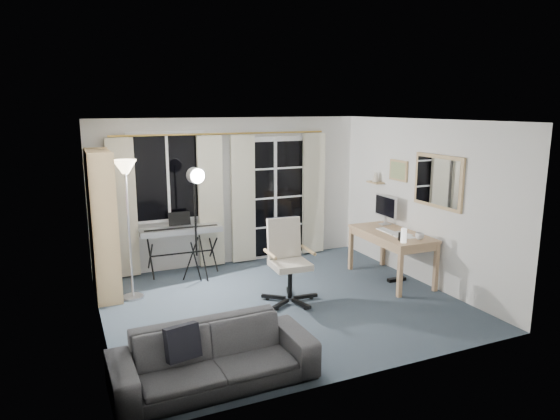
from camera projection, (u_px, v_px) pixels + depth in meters
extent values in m
cube|color=#35424E|center=(282.00, 304.00, 6.66)|extent=(4.50, 4.00, 0.02)
cube|color=white|center=(167.00, 177.00, 7.70)|extent=(1.20, 0.06, 1.40)
cube|color=black|center=(168.00, 177.00, 7.68)|extent=(1.10, 0.02, 1.30)
cube|color=white|center=(168.00, 177.00, 7.67)|extent=(0.04, 0.03, 1.30)
cube|color=white|center=(274.00, 199.00, 8.52)|extent=(1.32, 0.06, 2.11)
cube|color=black|center=(259.00, 200.00, 8.37)|extent=(0.55, 0.02, 1.95)
cube|color=black|center=(291.00, 198.00, 8.61)|extent=(0.55, 0.02, 1.95)
cube|color=white|center=(275.00, 199.00, 8.48)|extent=(0.05, 0.04, 2.05)
cube|color=white|center=(275.00, 226.00, 8.58)|extent=(1.15, 0.03, 0.03)
cube|color=white|center=(275.00, 198.00, 8.47)|extent=(1.15, 0.03, 0.03)
cube|color=white|center=(275.00, 168.00, 8.37)|extent=(1.15, 0.03, 0.03)
cylinder|color=gold|center=(224.00, 134.00, 7.86)|extent=(3.50, 0.03, 0.03)
cube|color=#C0B69D|center=(123.00, 209.00, 7.42)|extent=(0.40, 0.07, 2.10)
cube|color=#C0B69D|center=(211.00, 202.00, 7.96)|extent=(0.40, 0.07, 2.10)
cube|color=#C0B69D|center=(243.00, 199.00, 8.18)|extent=(0.40, 0.07, 2.10)
cube|color=#C0B69D|center=(313.00, 194.00, 8.69)|extent=(0.40, 0.07, 2.10)
cube|color=#A38656|center=(106.00, 232.00, 6.36)|extent=(0.32, 0.03, 2.01)
cube|color=#A38656|center=(100.00, 217.00, 7.17)|extent=(0.32, 0.03, 2.01)
cube|color=#A38656|center=(91.00, 225.00, 6.71)|extent=(0.04, 0.90, 2.01)
cube|color=#A38656|center=(108.00, 292.00, 6.96)|extent=(0.33, 0.91, 0.03)
cube|color=#A38656|center=(106.00, 267.00, 6.89)|extent=(0.33, 0.91, 0.03)
cube|color=#A38656|center=(104.00, 240.00, 6.81)|extent=(0.33, 0.91, 0.03)
cube|color=#A38656|center=(102.00, 213.00, 6.73)|extent=(0.33, 0.91, 0.03)
cube|color=#A38656|center=(100.00, 185.00, 6.65)|extent=(0.33, 0.91, 0.03)
cube|color=#A38656|center=(97.00, 152.00, 6.57)|extent=(0.33, 0.91, 0.03)
cube|color=beige|center=(109.00, 264.00, 6.53)|extent=(0.23, 0.06, 0.26)
cube|color=olive|center=(109.00, 264.00, 6.63)|extent=(0.23, 0.04, 0.20)
cube|color=#363636|center=(108.00, 261.00, 6.70)|extent=(0.23, 0.04, 0.23)
cube|color=olive|center=(107.00, 257.00, 6.76)|extent=(0.23, 0.04, 0.30)
cube|color=beige|center=(107.00, 258.00, 6.84)|extent=(0.23, 0.05, 0.23)
cube|color=#C4386E|center=(106.00, 256.00, 6.92)|extent=(0.23, 0.04, 0.24)
cube|color=#334A9B|center=(106.00, 254.00, 6.99)|extent=(0.23, 0.05, 0.24)
cube|color=olive|center=(105.00, 253.00, 7.07)|extent=(0.23, 0.03, 0.23)
cube|color=#C4386E|center=(105.00, 252.00, 7.13)|extent=(0.23, 0.06, 0.24)
cube|color=#363636|center=(104.00, 249.00, 7.21)|extent=(0.23, 0.03, 0.26)
cube|color=#334A9B|center=(107.00, 235.00, 6.45)|extent=(0.23, 0.03, 0.28)
cube|color=#363636|center=(107.00, 234.00, 6.52)|extent=(0.23, 0.06, 0.27)
cube|color=#363636|center=(106.00, 234.00, 6.61)|extent=(0.23, 0.04, 0.23)
cube|color=#334A9B|center=(106.00, 233.00, 6.68)|extent=(0.23, 0.03, 0.22)
cube|color=#334A9B|center=(105.00, 231.00, 6.74)|extent=(0.23, 0.04, 0.23)
cube|color=#363636|center=(105.00, 229.00, 6.81)|extent=(0.23, 0.03, 0.28)
cube|color=#363636|center=(104.00, 229.00, 6.88)|extent=(0.23, 0.05, 0.22)
cube|color=#E2B754|center=(104.00, 228.00, 6.96)|extent=(0.23, 0.04, 0.23)
cube|color=olive|center=(103.00, 226.00, 7.03)|extent=(0.23, 0.03, 0.24)
cube|color=#363636|center=(103.00, 225.00, 7.09)|extent=(0.23, 0.03, 0.23)
cube|color=#C4386E|center=(105.00, 206.00, 6.37)|extent=(0.23, 0.04, 0.28)
cube|color=#363636|center=(105.00, 208.00, 6.45)|extent=(0.23, 0.03, 0.22)
cube|color=beige|center=(104.00, 203.00, 6.50)|extent=(0.23, 0.03, 0.30)
cube|color=beige|center=(104.00, 203.00, 6.57)|extent=(0.23, 0.04, 0.27)
cube|color=olive|center=(103.00, 204.00, 6.64)|extent=(0.23, 0.03, 0.22)
cube|color=#334A9B|center=(103.00, 203.00, 6.71)|extent=(0.23, 0.04, 0.23)
cylinder|color=#B2B2B7|center=(133.00, 297.00, 6.82)|extent=(0.34, 0.34, 0.03)
cylinder|color=#B2B2B7|center=(129.00, 234.00, 6.64)|extent=(0.04, 0.04, 1.75)
cone|color=#FFE5B2|center=(125.00, 167.00, 6.46)|extent=(0.36, 0.36, 0.18)
cylinder|color=black|center=(150.00, 257.00, 7.56)|extent=(0.04, 0.61, 0.55)
cylinder|color=black|center=(150.00, 257.00, 7.56)|extent=(0.04, 0.61, 0.55)
cylinder|color=black|center=(212.00, 250.00, 7.91)|extent=(0.04, 0.61, 0.55)
cylinder|color=black|center=(212.00, 250.00, 7.91)|extent=(0.04, 0.61, 0.55)
cylinder|color=black|center=(182.00, 253.00, 7.73)|extent=(0.97, 0.05, 0.02)
cube|color=silver|center=(181.00, 230.00, 7.66)|extent=(1.26, 0.36, 0.09)
cube|color=white|center=(182.00, 229.00, 7.58)|extent=(1.16, 0.17, 0.01)
cube|color=black|center=(181.00, 228.00, 7.62)|extent=(1.12, 0.11, 0.01)
cube|color=black|center=(179.00, 219.00, 7.71)|extent=(0.34, 0.08, 0.21)
cylinder|color=black|center=(204.00, 259.00, 7.50)|extent=(0.08, 0.27, 0.70)
cylinder|color=black|center=(190.00, 260.00, 7.48)|extent=(0.26, 0.10, 0.70)
cylinder|color=black|center=(196.00, 263.00, 7.32)|extent=(0.21, 0.20, 0.70)
cylinder|color=black|center=(195.00, 216.00, 7.30)|extent=(0.04, 0.04, 1.21)
cylinder|color=silver|center=(195.00, 175.00, 7.13)|extent=(0.25, 0.17, 0.23)
cylinder|color=white|center=(198.00, 176.00, 7.07)|extent=(0.20, 0.06, 0.20)
cube|color=black|center=(306.00, 296.00, 6.75)|extent=(0.34, 0.07, 0.04)
cylinder|color=black|center=(311.00, 297.00, 6.79)|extent=(0.06, 0.06, 0.05)
cube|color=black|center=(289.00, 292.00, 6.90)|extent=(0.17, 0.33, 0.04)
cylinder|color=black|center=(288.00, 292.00, 6.99)|extent=(0.06, 0.06, 0.05)
cube|color=black|center=(273.00, 297.00, 6.74)|extent=(0.29, 0.25, 0.04)
cylinder|color=black|center=(268.00, 298.00, 6.76)|extent=(0.06, 0.06, 0.05)
cube|color=black|center=(280.00, 304.00, 6.49)|extent=(0.31, 0.22, 0.04)
cylinder|color=black|center=(277.00, 308.00, 6.42)|extent=(0.06, 0.06, 0.05)
cube|color=black|center=(301.00, 304.00, 6.50)|extent=(0.13, 0.34, 0.04)
cylinder|color=black|center=(305.00, 307.00, 6.44)|extent=(0.06, 0.06, 0.05)
cylinder|color=black|center=(290.00, 281.00, 6.63)|extent=(0.07, 0.07, 0.42)
cube|color=beige|center=(290.00, 265.00, 6.58)|extent=(0.51, 0.51, 0.08)
cube|color=beige|center=(284.00, 238.00, 6.73)|extent=(0.47, 0.16, 0.55)
cube|color=black|center=(283.00, 235.00, 6.76)|extent=(0.44, 0.13, 0.50)
cylinder|color=#A38656|center=(270.00, 254.00, 6.47)|extent=(0.07, 0.42, 0.05)
cylinder|color=#A38656|center=(308.00, 250.00, 6.66)|extent=(0.07, 0.42, 0.05)
cube|color=#A77F56|center=(392.00, 233.00, 7.42)|extent=(0.72, 1.39, 0.04)
cube|color=#A77F56|center=(392.00, 238.00, 7.43)|extent=(0.68, 1.35, 0.10)
cube|color=#A77F56|center=(400.00, 273.00, 6.79)|extent=(0.06, 0.06, 0.70)
cube|color=#A77F56|center=(436.00, 267.00, 7.02)|extent=(0.06, 0.06, 0.70)
cube|color=#A77F56|center=(351.00, 248.00, 7.96)|extent=(0.06, 0.06, 0.70)
cube|color=#A77F56|center=(383.00, 244.00, 8.19)|extent=(0.06, 0.06, 0.70)
cube|color=silver|center=(385.00, 224.00, 7.89)|extent=(0.18, 0.12, 0.01)
cube|color=silver|center=(385.00, 216.00, 7.87)|extent=(0.04, 0.03, 0.22)
cube|color=silver|center=(386.00, 206.00, 7.83)|extent=(0.05, 0.53, 0.33)
cube|color=black|center=(385.00, 206.00, 7.83)|extent=(0.02, 0.49, 0.30)
cube|color=white|center=(387.00, 231.00, 7.44)|extent=(0.15, 0.42, 0.02)
cube|color=white|center=(397.00, 236.00, 7.15)|extent=(0.06, 0.10, 0.02)
cube|color=white|center=(401.00, 234.00, 7.30)|extent=(0.25, 0.32, 0.01)
cube|color=white|center=(408.00, 237.00, 7.11)|extent=(0.22, 0.17, 0.00)
cube|color=black|center=(400.00, 236.00, 6.93)|extent=(0.05, 0.04, 0.12)
cylinder|color=white|center=(404.00, 236.00, 6.83)|extent=(0.08, 0.08, 0.20)
cube|color=black|center=(397.00, 279.00, 7.49)|extent=(0.30, 0.09, 0.05)
imported|color=silver|center=(420.00, 235.00, 6.99)|extent=(0.12, 0.10, 0.12)
cube|color=#A38656|center=(438.00, 182.00, 6.91)|extent=(0.04, 0.94, 0.74)
cube|color=white|center=(437.00, 182.00, 6.90)|extent=(0.01, 0.84, 0.64)
cube|color=#A38656|center=(399.00, 170.00, 7.71)|extent=(0.03, 0.42, 0.32)
cube|color=#4F9E7C|center=(398.00, 171.00, 7.70)|extent=(0.00, 0.36, 0.26)
cube|color=#A38656|center=(375.00, 182.00, 8.18)|extent=(0.16, 0.30, 0.02)
cone|color=beige|center=(376.00, 177.00, 8.16)|extent=(0.12, 0.12, 0.15)
imported|color=#28282A|center=(214.00, 347.00, 4.64)|extent=(1.90, 0.58, 0.74)
cube|color=black|center=(182.00, 342.00, 4.59)|extent=(0.34, 0.23, 0.33)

